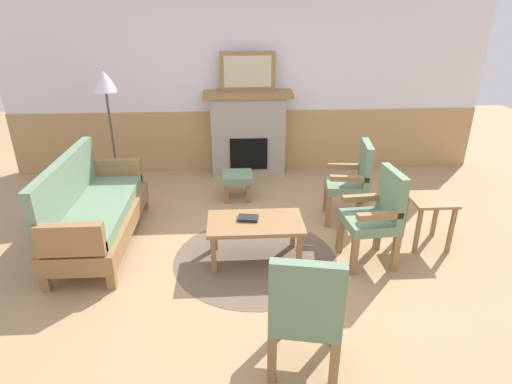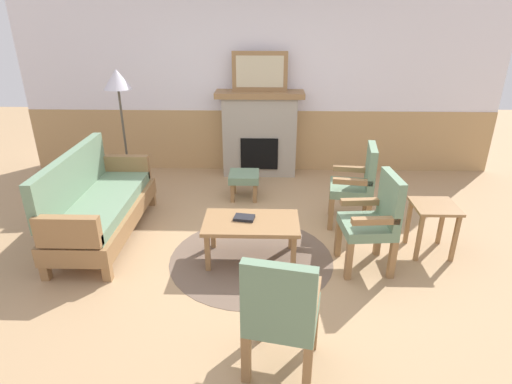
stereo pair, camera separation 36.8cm
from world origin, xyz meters
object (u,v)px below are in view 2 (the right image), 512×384
Objects in this scene: coffee_table at (251,226)px; armchair_near_fireplace at (358,182)px; book_on_table at (244,218)px; armchair_front_left at (281,310)px; framed_picture at (260,71)px; floor_lamp_by_couch at (118,87)px; armchair_by_window_left at (375,218)px; fireplace at (260,133)px; footstool at (244,178)px; side_table at (433,215)px; couch at (99,205)px.

coffee_table is 0.98× the size of armchair_near_fireplace.
book_on_table is 0.21× the size of armchair_front_left.
floor_lamp_by_couch is (-1.83, -0.71, -0.11)m from framed_picture.
book_on_table is at bearing 102.26° from armchair_front_left.
framed_picture is 0.82× the size of armchair_by_window_left.
framed_picture is 2.27m from armchair_near_fireplace.
fireplace reaches higher than footstool.
coffee_table is at bearing 175.46° from armchair_by_window_left.
armchair_near_fireplace is at bearing 136.66° from side_table.
fireplace is at bearing 49.54° from couch.
couch and armchair_near_fireplace have the same top height.
footstool is at bearing 95.76° from coffee_table.
armchair_by_window_left is at bearing -156.92° from side_table.
side_table is (1.95, 0.15, -0.02)m from book_on_table.
framed_picture reaches higher than book_on_table.
framed_picture is at bearing 125.54° from armchair_near_fireplace.
armchair_front_left is (0.22, -3.94, -0.11)m from fireplace.
armchair_front_left is (0.22, -3.94, -1.02)m from framed_picture.
couch reaches higher than footstool.
couch reaches higher than book_on_table.
book_on_table is at bearing -148.67° from armchair_near_fireplace.
armchair_by_window_left is at bearing -65.57° from fireplace.
fireplace is 6.45× the size of book_on_table.
armchair_by_window_left is at bearing -31.73° from floor_lamp_by_couch.
floor_lamp_by_couch is (-0.08, 1.33, 1.05)m from couch.
armchair_front_left reaches higher than footstool.
armchair_near_fireplace and armchair_front_left have the same top height.
armchair_near_fireplace and armchair_by_window_left have the same top height.
armchair_near_fireplace reaches higher than book_on_table.
armchair_by_window_left is at bearing 55.45° from armchair_front_left.
coffee_table is 2.40× the size of footstool.
fireplace is at bearing 125.54° from armchair_near_fireplace.
framed_picture is 2.74m from coffee_table.
framed_picture is 2.93m from couch.
armchair_near_fireplace is 2.48m from armchair_front_left.
floor_lamp_by_couch is (-1.83, -0.71, 0.80)m from fireplace.
armchair_near_fireplace is at bearing -54.46° from fireplace.
book_on_table is at bearing -13.22° from couch.
framed_picture is 0.82× the size of armchair_front_left.
floor_lamp_by_couch is at bearing 135.60° from coffee_table.
framed_picture is at bearing 90.00° from fireplace.
couch is 1.84× the size of armchair_near_fireplace.
side_table reaches higher than footstool.
footstool is 0.24× the size of floor_lamp_by_couch.
side_table reaches higher than book_on_table.
couch is at bearing 176.30° from side_table.
couch is 1.88× the size of coffee_table.
couch is 1.84× the size of armchair_by_window_left.
book_on_table is 0.12× the size of floor_lamp_by_couch.
side_table is 0.33× the size of floor_lamp_by_couch.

